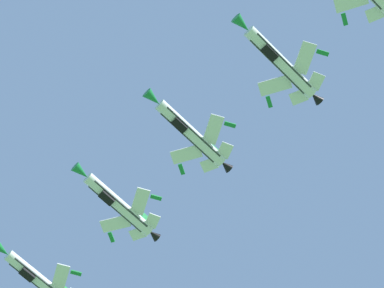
% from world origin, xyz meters
% --- Properties ---
extents(fighter_jet_left_wing, '(11.44, 14.23, 4.35)m').
position_xyz_m(fighter_jet_left_wing, '(4.81, 28.92, 103.13)').
color(fighter_jet_left_wing, silver).
extents(fighter_jet_right_wing, '(11.44, 14.23, 4.36)m').
position_xyz_m(fighter_jet_right_wing, '(-8.91, 36.62, 105.43)').
color(fighter_jet_right_wing, silver).
extents(fighter_jet_left_outer, '(11.42, 14.23, 4.38)m').
position_xyz_m(fighter_jet_left_outer, '(-21.28, 44.81, 105.52)').
color(fighter_jet_left_outer, silver).
extents(fighter_jet_right_outer, '(11.44, 14.23, 4.35)m').
position_xyz_m(fighter_jet_right_outer, '(-35.14, 53.08, 103.68)').
color(fighter_jet_right_outer, silver).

